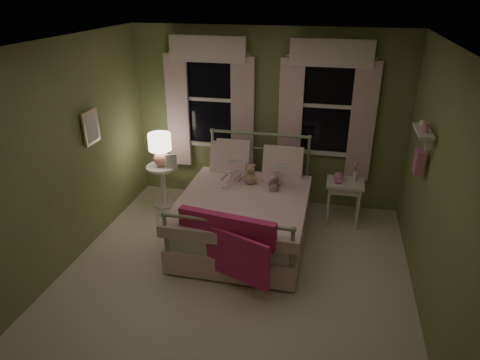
% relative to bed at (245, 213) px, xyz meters
% --- Properties ---
extents(room_shell, '(4.20, 4.20, 4.20)m').
position_rel_bed_xyz_m(room_shell, '(0.06, -0.89, 0.92)').
color(room_shell, '#EEE3CE').
rests_on(room_shell, ground).
extents(bed, '(1.58, 2.04, 1.18)m').
position_rel_bed_xyz_m(bed, '(0.00, 0.00, 0.00)').
color(bed, white).
rests_on(bed, ground).
extents(pink_throw, '(1.10, 0.44, 0.71)m').
position_rel_bed_xyz_m(pink_throw, '(0.01, -1.02, 0.23)').
color(pink_throw, '#D32971').
rests_on(pink_throw, bed).
extents(child_left, '(0.32, 0.22, 0.84)m').
position_rel_bed_xyz_m(child_left, '(-0.27, 0.43, 0.61)').
color(child_left, '#F7D1DD').
rests_on(child_left, bed).
extents(child_right, '(0.38, 0.31, 0.70)m').
position_rel_bed_xyz_m(child_right, '(0.29, 0.43, 0.55)').
color(child_right, '#F7D1DD').
rests_on(child_right, bed).
extents(book_left, '(0.22, 0.16, 0.26)m').
position_rel_bed_xyz_m(book_left, '(-0.27, 0.18, 0.59)').
color(book_left, beige).
rests_on(book_left, child_left).
extents(book_right, '(0.22, 0.18, 0.26)m').
position_rel_bed_xyz_m(book_right, '(0.29, 0.18, 0.54)').
color(book_right, beige).
rests_on(book_right, child_right).
extents(teddy_bear, '(0.23, 0.18, 0.30)m').
position_rel_bed_xyz_m(teddy_bear, '(0.01, 0.27, 0.42)').
color(teddy_bear, tan).
rests_on(teddy_bear, bed).
extents(nightstand_left, '(0.46, 0.46, 0.65)m').
position_rel_bed_xyz_m(nightstand_left, '(-1.41, 0.63, 0.04)').
color(nightstand_left, white).
rests_on(nightstand_left, ground).
extents(table_lamp, '(0.33, 0.33, 0.49)m').
position_rel_bed_xyz_m(table_lamp, '(-1.41, 0.63, 0.58)').
color(table_lamp, '#EF9C8D').
rests_on(table_lamp, nightstand_left).
extents(book_nightstand, '(0.19, 0.24, 0.02)m').
position_rel_bed_xyz_m(book_nightstand, '(-1.31, 0.55, 0.28)').
color(book_nightstand, beige).
rests_on(book_nightstand, nightstand_left).
extents(nightstand_right, '(0.50, 0.40, 0.64)m').
position_rel_bed_xyz_m(nightstand_right, '(1.25, 0.67, 0.17)').
color(nightstand_right, white).
rests_on(nightstand_right, ground).
extents(pink_toy, '(0.14, 0.19, 0.14)m').
position_rel_bed_xyz_m(pink_toy, '(1.15, 0.67, 0.33)').
color(pink_toy, pink).
rests_on(pink_toy, nightstand_right).
extents(bud_vase, '(0.06, 0.06, 0.28)m').
position_rel_bed_xyz_m(bud_vase, '(1.37, 0.72, 0.41)').
color(bud_vase, white).
rests_on(bud_vase, nightstand_right).
extents(window_left, '(1.34, 0.13, 1.96)m').
position_rel_bed_xyz_m(window_left, '(-0.79, 1.14, 1.25)').
color(window_left, black).
rests_on(window_left, room_shell).
extents(window_right, '(1.34, 0.13, 1.96)m').
position_rel_bed_xyz_m(window_right, '(0.91, 1.14, 1.25)').
color(window_right, black).
rests_on(window_right, room_shell).
extents(wall_shelf, '(0.15, 0.50, 0.60)m').
position_rel_bed_xyz_m(wall_shelf, '(1.96, -0.19, 1.15)').
color(wall_shelf, white).
rests_on(wall_shelf, room_shell).
extents(framed_picture, '(0.03, 0.32, 0.42)m').
position_rel_bed_xyz_m(framed_picture, '(-1.89, -0.29, 1.12)').
color(framed_picture, beige).
rests_on(framed_picture, room_shell).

